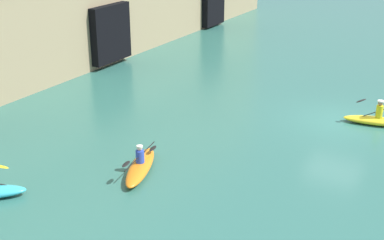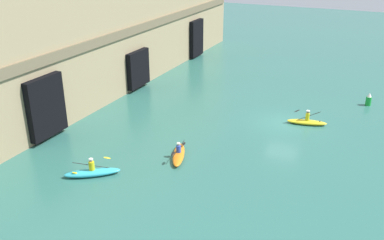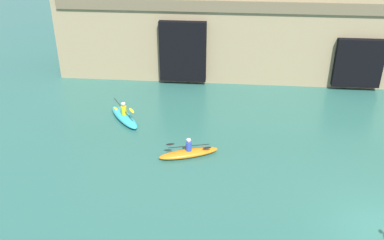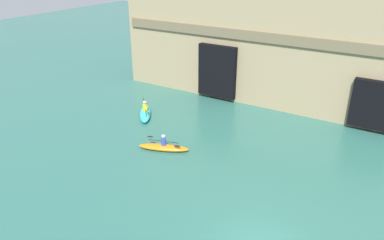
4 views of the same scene
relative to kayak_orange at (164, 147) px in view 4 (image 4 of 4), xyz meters
The scene contains 2 objects.
kayak_orange is the anchor object (origin of this frame).
kayak_cyan 5.51m from the kayak_orange, 139.62° to the left, with size 2.56×3.09×1.12m.
Camera 4 is at (3.70, -11.47, 11.21)m, focal length 35.00 mm.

